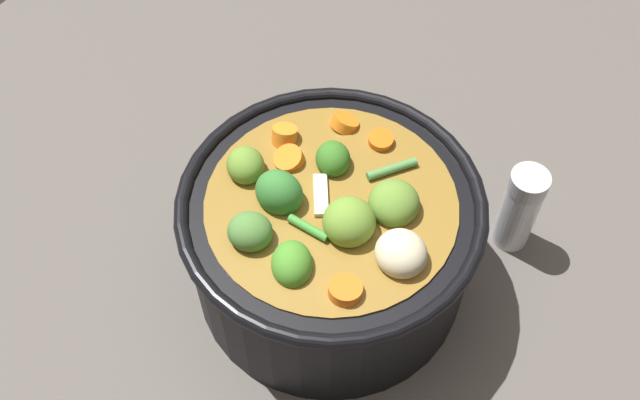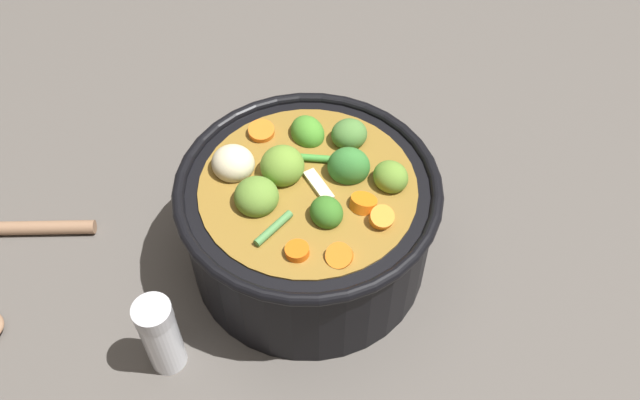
% 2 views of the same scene
% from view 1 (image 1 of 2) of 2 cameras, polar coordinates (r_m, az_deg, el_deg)
% --- Properties ---
extents(ground_plane, '(1.10, 1.10, 0.00)m').
position_cam_1_polar(ground_plane, '(0.71, 0.74, -5.71)').
color(ground_plane, '#514C47').
extents(cooking_pot, '(0.26, 0.26, 0.15)m').
position_cam_1_polar(cooking_pot, '(0.65, 0.79, -2.88)').
color(cooking_pot, black).
rests_on(cooking_pot, ground_plane).
extents(salt_shaker, '(0.04, 0.04, 0.10)m').
position_cam_1_polar(salt_shaker, '(0.72, 14.84, -0.63)').
color(salt_shaker, silver).
rests_on(salt_shaker, ground_plane).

